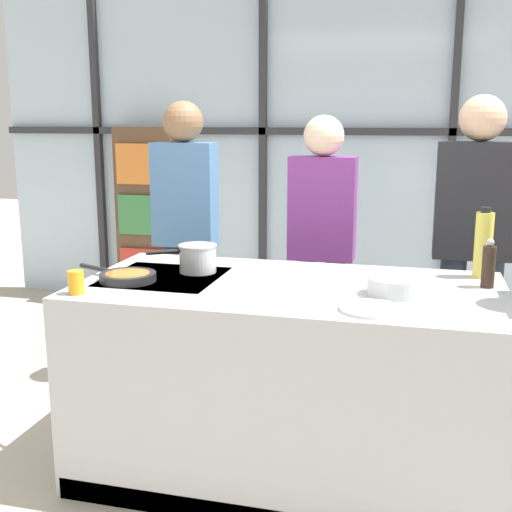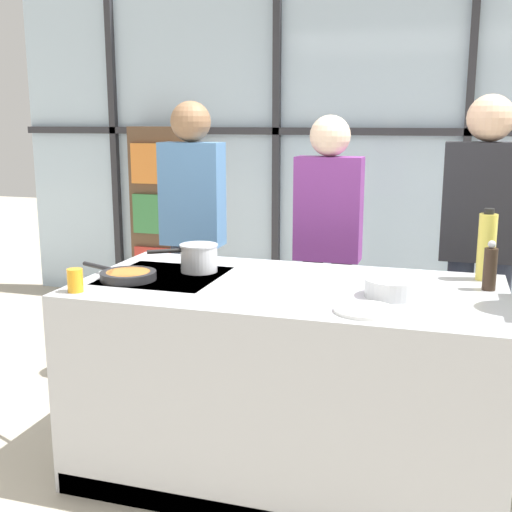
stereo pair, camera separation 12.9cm
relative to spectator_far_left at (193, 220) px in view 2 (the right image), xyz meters
name	(u,v)px [view 2 (the right image)]	position (x,y,z in m)	size (l,w,h in m)	color
ground_plane	(286,470)	(0.85, -0.94, -1.03)	(18.00, 18.00, 0.00)	#BCB29E
back_window_wall	(368,148)	(0.85, 1.72, 0.38)	(6.40, 0.10, 2.80)	silver
bookshelf	(161,216)	(-0.95, 1.54, -0.24)	(0.54, 0.19, 1.58)	brown
demo_island	(287,381)	(0.85, -0.95, -0.57)	(1.88, 0.96, 0.91)	#B7BABF
spectator_far_left	(193,220)	(0.00, 0.00, 0.00)	(0.38, 0.24, 1.75)	#232838
spectator_center_left	(328,237)	(0.85, 0.00, -0.06)	(0.38, 0.23, 1.66)	black
spectator_center_right	(482,237)	(1.69, 0.00, -0.01)	(0.44, 0.25, 1.77)	#232838
frying_pan	(127,275)	(0.11, -1.07, -0.09)	(0.44, 0.27, 0.04)	#232326
saucepan	(198,257)	(0.37, -0.82, -0.04)	(0.30, 0.24, 0.13)	silver
white_plate	(365,310)	(1.23, -1.26, -0.11)	(0.24, 0.24, 0.01)	white
mixing_bowl	(392,287)	(1.31, -1.01, -0.07)	(0.23, 0.23, 0.08)	silver
oil_bottle	(487,246)	(1.69, -0.59, 0.04)	(0.08, 0.08, 0.33)	#E0CC4C
pepper_grinder	(490,268)	(1.70, -0.78, -0.01)	(0.06, 0.06, 0.22)	#332319
juice_glass_near	(75,280)	(0.01, -1.32, -0.06)	(0.07, 0.07, 0.10)	orange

